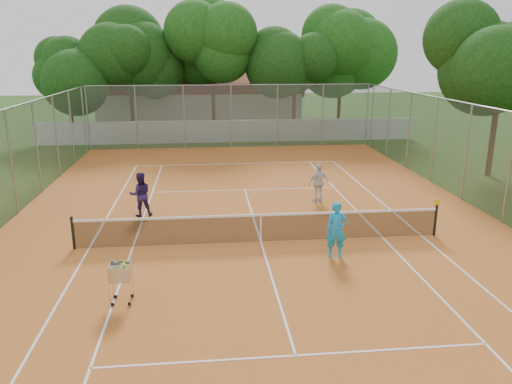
{
  "coord_description": "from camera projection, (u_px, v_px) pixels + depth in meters",
  "views": [
    {
      "loc": [
        -1.74,
        -15.21,
        6.04
      ],
      "look_at": [
        0.0,
        1.5,
        1.3
      ],
      "focal_mm": 35.0,
      "sensor_mm": 36.0,
      "label": 1
    }
  ],
  "objects": [
    {
      "name": "court_lines",
      "position": [
        261.0,
        242.0,
        16.36
      ],
      "size": [
        10.98,
        23.78,
        0.01
      ],
      "primitive_type": "cube",
      "color": "white",
      "rests_on": "court_pad"
    },
    {
      "name": "clubhouse",
      "position": [
        200.0,
        97.0,
        43.33
      ],
      "size": [
        16.4,
        9.0,
        4.4
      ],
      "primitive_type": "cube",
      "color": "beige",
      "rests_on": "ground"
    },
    {
      "name": "player_far_left",
      "position": [
        140.0,
        194.0,
        18.75
      ],
      "size": [
        0.94,
        0.8,
        1.69
      ],
      "primitive_type": "imported",
      "rotation": [
        0.0,
        0.0,
        3.36
      ],
      "color": "#2A1C54",
      "rests_on": "court_pad"
    },
    {
      "name": "tropical_trees",
      "position": [
        227.0,
        66.0,
        36.07
      ],
      "size": [
        29.0,
        19.0,
        10.0
      ],
      "primitive_type": "cube",
      "color": "#0F330C",
      "rests_on": "ground"
    },
    {
      "name": "court_pad",
      "position": [
        261.0,
        242.0,
        16.37
      ],
      "size": [
        18.0,
        34.0,
        0.02
      ],
      "primitive_type": "cube",
      "color": "#B86323",
      "rests_on": "ground"
    },
    {
      "name": "perimeter_fence",
      "position": [
        261.0,
        184.0,
        15.83
      ],
      "size": [
        18.0,
        34.0,
        4.0
      ],
      "primitive_type": "cube",
      "color": "slate",
      "rests_on": "ground"
    },
    {
      "name": "ball_hopper",
      "position": [
        121.0,
        282.0,
        12.27
      ],
      "size": [
        0.7,
        0.7,
        1.11
      ],
      "primitive_type": "cube",
      "rotation": [
        0.0,
        0.0,
        0.41
      ],
      "color": "silver",
      "rests_on": "court_pad"
    },
    {
      "name": "boundary_wall",
      "position": [
        230.0,
        131.0,
        34.35
      ],
      "size": [
        26.0,
        0.3,
        1.5
      ],
      "primitive_type": "cube",
      "color": "silver",
      "rests_on": "ground"
    },
    {
      "name": "player_far_right",
      "position": [
        319.0,
        183.0,
        20.55
      ],
      "size": [
        1.02,
        0.67,
        1.6
      ],
      "primitive_type": "imported",
      "rotation": [
        0.0,
        0.0,
        3.47
      ],
      "color": "silver",
      "rests_on": "court_pad"
    },
    {
      "name": "player_near",
      "position": [
        337.0,
        230.0,
        14.98
      ],
      "size": [
        0.69,
        0.51,
        1.72
      ],
      "primitive_type": "imported",
      "rotation": [
        0.0,
        0.0,
        -0.17
      ],
      "color": "#1894D4",
      "rests_on": "court_pad"
    },
    {
      "name": "ground",
      "position": [
        261.0,
        242.0,
        16.37
      ],
      "size": [
        120.0,
        120.0,
        0.0
      ],
      "primitive_type": "plane",
      "color": "#1C3C10",
      "rests_on": "ground"
    },
    {
      "name": "tennis_net",
      "position": [
        261.0,
        228.0,
        16.23
      ],
      "size": [
        11.88,
        0.1,
        0.98
      ],
      "primitive_type": "cube",
      "color": "black",
      "rests_on": "court_pad"
    }
  ]
}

